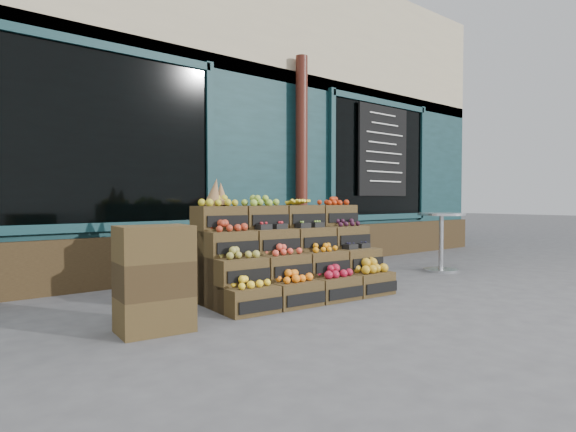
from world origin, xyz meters
TOP-DOWN VIEW (x-y plane):
  - ground at (0.00, 0.00)m, footprint 60.00×60.00m
  - shop_facade at (0.00, 5.11)m, footprint 12.00×6.24m
  - crate_display at (-0.35, 0.47)m, footprint 2.07×1.14m
  - spare_crates at (-2.07, 0.10)m, footprint 0.60×0.45m
  - bistro_table at (2.46, 0.44)m, footprint 0.67×0.67m
  - shopkeeper at (-1.82, 2.79)m, footprint 0.67×0.45m

SIDE VIEW (x-z plane):
  - ground at x=0.00m, z-range 0.00..0.00m
  - crate_display at x=-0.35m, z-range -0.24..1.01m
  - spare_crates at x=-2.07m, z-range 0.00..0.83m
  - bistro_table at x=2.46m, z-range 0.10..0.94m
  - shopkeeper at x=-1.82m, z-range 0.00..1.83m
  - shop_facade at x=0.00m, z-range 0.00..4.80m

